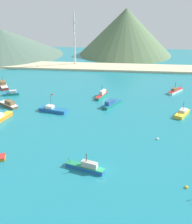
{
  "coord_description": "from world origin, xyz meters",
  "views": [
    {
      "loc": [
        5.04,
        -58.72,
        42.21
      ],
      "look_at": [
        -4.81,
        33.5,
        1.76
      ],
      "focal_mm": 44.24,
      "sensor_mm": 36.0,
      "label": 1
    }
  ],
  "objects_px": {
    "fishing_boat_0": "(175,91)",
    "buoy_2": "(186,187)",
    "fishing_boat_10": "(9,104)",
    "fishing_boat_7": "(102,95)",
    "radio_tower": "(74,39)",
    "fishing_boat_1": "(53,110)",
    "fishing_boat_3": "(182,113)",
    "fishing_boat_13": "(86,167)",
    "fishing_boat_12": "(3,85)",
    "buoy_0": "(52,94)",
    "fishing_boat_9": "(1,118)",
    "buoy_1": "(158,139)",
    "fishing_boat_2": "(111,104)",
    "fishing_boat_8": "(12,93)"
  },
  "relations": [
    {
      "from": "fishing_boat_12",
      "to": "fishing_boat_13",
      "type": "bearing_deg",
      "value": -51.87
    },
    {
      "from": "fishing_boat_10",
      "to": "fishing_boat_13",
      "type": "height_order",
      "value": "fishing_boat_10"
    },
    {
      "from": "fishing_boat_13",
      "to": "radio_tower",
      "type": "bearing_deg",
      "value": 101.52
    },
    {
      "from": "fishing_boat_10",
      "to": "radio_tower",
      "type": "relative_size",
      "value": 0.31
    },
    {
      "from": "fishing_boat_2",
      "to": "fishing_boat_0",
      "type": "bearing_deg",
      "value": 34.37
    },
    {
      "from": "fishing_boat_0",
      "to": "fishing_boat_12",
      "type": "height_order",
      "value": "fishing_boat_12"
    },
    {
      "from": "fishing_boat_10",
      "to": "fishing_boat_7",
      "type": "bearing_deg",
      "value": 22.32
    },
    {
      "from": "buoy_0",
      "to": "buoy_1",
      "type": "bearing_deg",
      "value": -40.37
    },
    {
      "from": "fishing_boat_7",
      "to": "fishing_boat_1",
      "type": "bearing_deg",
      "value": -133.6
    },
    {
      "from": "fishing_boat_13",
      "to": "buoy_1",
      "type": "distance_m",
      "value": 27.06
    },
    {
      "from": "fishing_boat_1",
      "to": "fishing_boat_8",
      "type": "bearing_deg",
      "value": 144.53
    },
    {
      "from": "fishing_boat_9",
      "to": "fishing_boat_10",
      "type": "height_order",
      "value": "fishing_boat_10"
    },
    {
      "from": "fishing_boat_0",
      "to": "fishing_boat_8",
      "type": "bearing_deg",
      "value": -171.49
    },
    {
      "from": "radio_tower",
      "to": "fishing_boat_0",
      "type": "bearing_deg",
      "value": -39.54
    },
    {
      "from": "fishing_boat_13",
      "to": "buoy_0",
      "type": "relative_size",
      "value": 11.8
    },
    {
      "from": "fishing_boat_1",
      "to": "fishing_boat_3",
      "type": "distance_m",
      "value": 48.9
    },
    {
      "from": "fishing_boat_7",
      "to": "buoy_2",
      "type": "distance_m",
      "value": 64.17
    },
    {
      "from": "buoy_1",
      "to": "buoy_2",
      "type": "height_order",
      "value": "buoy_2"
    },
    {
      "from": "fishing_boat_0",
      "to": "fishing_boat_13",
      "type": "distance_m",
      "value": 71.21
    },
    {
      "from": "fishing_boat_1",
      "to": "radio_tower",
      "type": "xyz_separation_m",
      "value": [
        -4.06,
        72.04,
        15.3
      ]
    },
    {
      "from": "radio_tower",
      "to": "fishing_boat_1",
      "type": "bearing_deg",
      "value": -86.78
    },
    {
      "from": "fishing_boat_0",
      "to": "fishing_boat_10",
      "type": "xyz_separation_m",
      "value": [
        -69.14,
        -23.93,
        0.12
      ]
    },
    {
      "from": "fishing_boat_12",
      "to": "buoy_1",
      "type": "height_order",
      "value": "fishing_boat_12"
    },
    {
      "from": "fishing_boat_3",
      "to": "fishing_boat_7",
      "type": "distance_m",
      "value": 35.54
    },
    {
      "from": "fishing_boat_9",
      "to": "buoy_1",
      "type": "height_order",
      "value": "fishing_boat_9"
    },
    {
      "from": "fishing_boat_2",
      "to": "fishing_boat_9",
      "type": "xyz_separation_m",
      "value": [
        -38.51,
        -17.67,
        0.01
      ]
    },
    {
      "from": "fishing_boat_0",
      "to": "fishing_boat_9",
      "type": "relative_size",
      "value": 0.84
    },
    {
      "from": "fishing_boat_7",
      "to": "fishing_boat_10",
      "type": "height_order",
      "value": "fishing_boat_10"
    },
    {
      "from": "fishing_boat_13",
      "to": "fishing_boat_10",
      "type": "bearing_deg",
      "value": 133.04
    },
    {
      "from": "fishing_boat_2",
      "to": "fishing_boat_8",
      "type": "relative_size",
      "value": 1.43
    },
    {
      "from": "fishing_boat_3",
      "to": "fishing_boat_13",
      "type": "xyz_separation_m",
      "value": [
        -30.85,
        -38.09,
        0.18
      ]
    },
    {
      "from": "fishing_boat_0",
      "to": "fishing_boat_9",
      "type": "bearing_deg",
      "value": -151.01
    },
    {
      "from": "buoy_1",
      "to": "radio_tower",
      "type": "bearing_deg",
      "value": 115.01
    },
    {
      "from": "fishing_boat_7",
      "to": "fishing_boat_3",
      "type": "bearing_deg",
      "value": -27.47
    },
    {
      "from": "fishing_boat_9",
      "to": "fishing_boat_10",
      "type": "relative_size",
      "value": 1.07
    },
    {
      "from": "fishing_boat_3",
      "to": "fishing_boat_13",
      "type": "bearing_deg",
      "value": -129.0
    },
    {
      "from": "fishing_boat_10",
      "to": "buoy_0",
      "type": "distance_m",
      "value": 20.65
    },
    {
      "from": "fishing_boat_3",
      "to": "fishing_boat_7",
      "type": "xyz_separation_m",
      "value": [
        -31.53,
        16.39,
        0.21
      ]
    },
    {
      "from": "fishing_boat_0",
      "to": "fishing_boat_1",
      "type": "relative_size",
      "value": 0.77
    },
    {
      "from": "fishing_boat_7",
      "to": "fishing_boat_13",
      "type": "xyz_separation_m",
      "value": [
        0.68,
        -54.48,
        -0.03
      ]
    },
    {
      "from": "fishing_boat_1",
      "to": "fishing_boat_7",
      "type": "distance_m",
      "value": 25.14
    },
    {
      "from": "fishing_boat_0",
      "to": "radio_tower",
      "type": "height_order",
      "value": "radio_tower"
    },
    {
      "from": "fishing_boat_9",
      "to": "fishing_boat_12",
      "type": "xyz_separation_m",
      "value": [
        -14.32,
        35.66,
        0.09
      ]
    },
    {
      "from": "fishing_boat_1",
      "to": "buoy_0",
      "type": "distance_m",
      "value": 19.25
    },
    {
      "from": "fishing_boat_0",
      "to": "fishing_boat_12",
      "type": "bearing_deg",
      "value": -179.08
    },
    {
      "from": "fishing_boat_9",
      "to": "fishing_boat_13",
      "type": "bearing_deg",
      "value": -37.58
    },
    {
      "from": "fishing_boat_0",
      "to": "buoy_2",
      "type": "relative_size",
      "value": 10.42
    },
    {
      "from": "fishing_boat_12",
      "to": "buoy_0",
      "type": "bearing_deg",
      "value": -15.97
    },
    {
      "from": "fishing_boat_10",
      "to": "fishing_boat_2",
      "type": "bearing_deg",
      "value": 6.48
    },
    {
      "from": "fishing_boat_1",
      "to": "radio_tower",
      "type": "relative_size",
      "value": 0.36
    }
  ]
}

